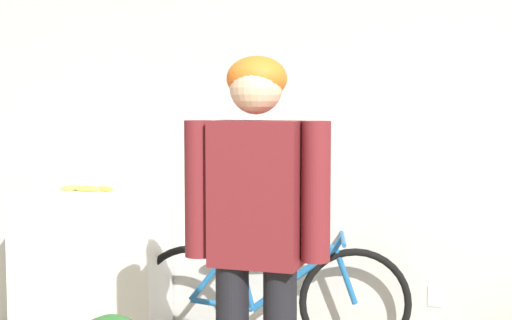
# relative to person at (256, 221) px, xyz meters

# --- Properties ---
(wall_back) EXTENTS (8.00, 0.07, 2.60)m
(wall_back) POSITION_rel_person_xyz_m (0.25, 1.39, 0.31)
(wall_back) COLOR silver
(wall_back) RESTS_ON ground_plane
(side_shelf) EXTENTS (0.88, 0.43, 0.95)m
(side_shelf) POSITION_rel_person_xyz_m (-1.24, 1.12, -0.52)
(side_shelf) COLOR white
(side_shelf) RESTS_ON ground_plane
(person) EXTENTS (0.61, 0.25, 1.67)m
(person) POSITION_rel_person_xyz_m (0.00, 0.00, 0.00)
(person) COLOR black
(person) RESTS_ON ground_plane
(bicycle) EXTENTS (1.60, 0.46, 0.72)m
(bicycle) POSITION_rel_person_xyz_m (-0.13, 1.15, -0.64)
(bicycle) COLOR black
(bicycle) RESTS_ON ground_plane
(banana) EXTENTS (0.35, 0.09, 0.04)m
(banana) POSITION_rel_person_xyz_m (-1.24, 1.08, -0.02)
(banana) COLOR #EAD64C
(banana) RESTS_ON side_shelf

